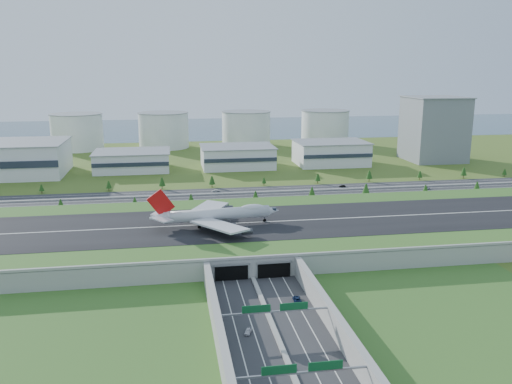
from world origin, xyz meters
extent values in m
plane|color=#395019|center=(0.00, 0.00, 0.00)|extent=(1200.00, 1200.00, 0.00)
cube|color=gray|center=(0.00, 0.00, 4.00)|extent=(520.00, 100.00, 8.00)
cube|color=#28561D|center=(0.00, 0.00, 8.08)|extent=(520.00, 100.00, 0.16)
cube|color=black|center=(0.00, 0.00, 8.22)|extent=(520.00, 58.00, 0.12)
cube|color=silver|center=(0.00, 0.00, 8.30)|extent=(520.00, 0.90, 0.02)
cube|color=gray|center=(0.00, -49.40, 8.60)|extent=(520.00, 1.20, 1.20)
cube|color=#28282B|center=(0.00, -110.00, 0.06)|extent=(34.00, 120.00, 0.12)
cube|color=gray|center=(0.00, -110.00, 0.45)|extent=(1.60, 120.00, 0.90)
cube|color=gray|center=(-18.20, -100.00, 4.00)|extent=(2.40, 100.00, 8.00)
cube|color=gray|center=(18.20, -100.00, 4.00)|extent=(2.40, 100.00, 8.00)
cube|color=black|center=(-8.50, -50.20, 3.20)|extent=(13.00, 1.20, 6.00)
cube|color=black|center=(8.50, -50.20, 3.20)|extent=(13.00, 1.20, 6.00)
cylinder|color=gray|center=(-19.00, -95.00, 3.50)|extent=(0.70, 0.70, 7.00)
cylinder|color=gray|center=(19.00, -95.00, 3.50)|extent=(0.70, 0.70, 7.00)
cube|color=gray|center=(0.00, -95.00, 7.20)|extent=(38.00, 0.50, 0.50)
cube|color=#0C4C23|center=(-6.00, -95.10, 8.60)|extent=(9.00, 0.30, 2.40)
cube|color=#0C4C23|center=(6.00, -95.10, 8.60)|extent=(9.00, 0.30, 2.40)
cylinder|color=gray|center=(19.00, -130.00, 3.50)|extent=(0.70, 0.70, 7.00)
cube|color=gray|center=(0.00, -130.00, 7.20)|extent=(38.00, 0.50, 0.50)
cube|color=#0C4C23|center=(-6.00, -130.10, 8.60)|extent=(9.00, 0.30, 2.40)
cube|color=#0C4C23|center=(6.00, -130.10, 8.60)|extent=(9.00, 0.30, 2.40)
cube|color=#28282B|center=(0.00, 95.00, 0.06)|extent=(560.00, 36.00, 0.12)
cylinder|color=#3D2819|center=(-94.64, 73.00, 1.10)|extent=(0.50, 0.50, 2.20)
cone|color=#113E16|center=(-94.64, 73.00, 3.90)|extent=(3.42, 3.42, 4.39)
cylinder|color=#3D2819|center=(-52.13, 73.00, 1.01)|extent=(0.50, 0.50, 2.02)
cone|color=#113E16|center=(-52.13, 73.00, 3.59)|extent=(3.14, 3.14, 4.04)
cylinder|color=#3D2819|center=(-18.58, 73.00, 1.12)|extent=(0.50, 0.50, 2.25)
cone|color=#113E16|center=(-18.58, 73.00, 3.99)|extent=(3.49, 3.49, 4.49)
cylinder|color=#3D2819|center=(21.15, 73.00, 1.18)|extent=(0.50, 0.50, 2.36)
cone|color=#113E16|center=(21.15, 73.00, 4.19)|extent=(3.67, 3.67, 4.71)
cylinder|color=#3D2819|center=(57.20, 73.00, 1.39)|extent=(0.50, 0.50, 2.79)
cone|color=#113E16|center=(57.20, 73.00, 4.96)|extent=(4.34, 4.34, 5.58)
cylinder|color=#3D2819|center=(92.85, 73.00, 1.53)|extent=(0.50, 0.50, 3.06)
cone|color=#113E16|center=(92.85, 73.00, 5.44)|extent=(4.76, 4.76, 6.12)
cylinder|color=#3D2819|center=(133.65, 73.00, 1.18)|extent=(0.50, 0.50, 2.37)
cone|color=#113E16|center=(133.65, 73.00, 4.21)|extent=(3.68, 3.68, 4.74)
cylinder|color=#3D2819|center=(170.02, 73.00, 1.31)|extent=(0.50, 0.50, 2.62)
cone|color=#113E16|center=(170.02, 73.00, 4.66)|extent=(4.07, 4.07, 5.24)
cylinder|color=#3D2819|center=(-114.53, 117.00, 1.08)|extent=(0.50, 0.50, 2.16)
cone|color=#113E16|center=(-114.53, 117.00, 3.84)|extent=(3.36, 3.36, 4.31)
cylinder|color=#3D2819|center=(-71.52, 117.00, 1.24)|extent=(0.50, 0.50, 2.49)
cone|color=#113E16|center=(-71.52, 117.00, 4.42)|extent=(3.87, 3.87, 4.97)
cylinder|color=#3D2819|center=(-36.21, 117.00, 1.44)|extent=(0.50, 0.50, 2.89)
cone|color=#113E16|center=(-36.21, 117.00, 5.13)|extent=(4.49, 4.49, 5.78)
cylinder|color=#3D2819|center=(-2.16, 117.00, 1.42)|extent=(0.50, 0.50, 2.85)
cone|color=#113E16|center=(-2.16, 117.00, 5.06)|extent=(4.43, 4.43, 5.69)
cylinder|color=#3D2819|center=(34.36, 117.00, 1.02)|extent=(0.50, 0.50, 2.04)
cone|color=#113E16|center=(34.36, 117.00, 3.63)|extent=(3.17, 3.17, 4.08)
cylinder|color=#3D2819|center=(73.36, 117.00, 1.29)|extent=(0.50, 0.50, 2.58)
cone|color=#113E16|center=(73.36, 117.00, 4.60)|extent=(4.02, 4.02, 5.17)
cylinder|color=#3D2819|center=(111.87, 117.00, 1.50)|extent=(0.50, 0.50, 3.00)
cone|color=#113E16|center=(111.87, 117.00, 5.33)|extent=(4.66, 4.66, 5.99)
cylinder|color=#3D2819|center=(150.92, 117.00, 1.20)|extent=(0.50, 0.50, 2.41)
cone|color=#113E16|center=(150.92, 117.00, 4.28)|extent=(3.75, 3.75, 4.82)
cylinder|color=#3D2819|center=(185.72, 117.00, 1.48)|extent=(0.50, 0.50, 2.96)
cone|color=#113E16|center=(185.72, 117.00, 5.27)|extent=(4.61, 4.61, 5.93)
cylinder|color=#3D2819|center=(219.21, 117.00, 1.09)|extent=(0.50, 0.50, 2.17)
cone|color=#113E16|center=(219.21, 117.00, 3.86)|extent=(3.38, 3.38, 4.34)
cube|color=white|center=(-60.00, 190.00, 7.50)|extent=(58.00, 42.00, 15.00)
cube|color=white|center=(25.00, 190.00, 8.50)|extent=(58.00, 42.00, 17.00)
cube|color=white|center=(105.00, 190.00, 9.50)|extent=(58.00, 42.00, 19.00)
cube|color=slate|center=(200.00, 195.00, 27.50)|extent=(46.00, 46.00, 55.00)
cylinder|color=silver|center=(-120.00, 310.00, 17.50)|extent=(50.00, 50.00, 35.00)
cylinder|color=silver|center=(-35.00, 310.00, 17.50)|extent=(50.00, 50.00, 35.00)
cylinder|color=silver|center=(50.00, 310.00, 17.50)|extent=(50.00, 50.00, 35.00)
cylinder|color=silver|center=(135.00, 310.00, 17.50)|extent=(50.00, 50.00, 35.00)
cube|color=#314D5F|center=(0.00, 480.00, 0.03)|extent=(1200.00, 260.00, 0.06)
cylinder|color=silver|center=(-9.42, -1.65, 13.52)|extent=(50.86, 10.29, 5.78)
cone|color=silver|center=(17.55, 0.78, 13.52)|extent=(7.71, 6.40, 5.78)
cone|color=silver|center=(-36.39, -4.08, 13.88)|extent=(9.51, 6.56, 5.78)
ellipsoid|color=silver|center=(7.69, -0.11, 15.59)|extent=(12.67, 5.59, 3.55)
cube|color=silver|center=(-9.84, -17.09, 12.61)|extent=(25.73, 28.68, 1.43)
cube|color=silver|center=(-12.60, 13.47, 12.61)|extent=(22.72, 29.47, 1.43)
cylinder|color=#38383D|center=(-4.16, -12.05, 10.63)|extent=(4.92, 3.12, 2.71)
cylinder|color=#38383D|center=(1.97, -21.47, 10.63)|extent=(4.92, 3.12, 2.71)
cylinder|color=#38383D|center=(-6.11, 9.53, 10.63)|extent=(4.92, 3.12, 2.71)
cylinder|color=#38383D|center=(-1.76, 19.89, 10.63)|extent=(4.92, 3.12, 2.71)
cube|color=silver|center=(-34.96, -9.84, 14.60)|extent=(10.14, 11.24, 0.54)
cube|color=silver|center=(-36.02, 1.85, 14.60)|extent=(9.09, 11.29, 0.54)
cube|color=#BB0D0E|center=(-35.49, -4.00, 20.74)|extent=(12.89, 1.96, 13.53)
cylinder|color=black|center=(13.81, 0.44, 8.78)|extent=(1.71, 0.63, 1.71)
cylinder|color=black|center=(-12.76, -4.85, 8.78)|extent=(1.71, 0.63, 1.71)
cylinder|color=black|center=(-13.28, 0.90, 8.78)|extent=(1.71, 0.63, 1.71)
cylinder|color=black|center=(-18.15, -5.34, 8.78)|extent=(1.71, 0.63, 1.71)
cylinder|color=black|center=(-18.67, 0.42, 8.78)|extent=(1.71, 0.63, 1.71)
imported|color=silver|center=(-8.46, -94.35, 0.89)|extent=(3.40, 4.89, 1.55)
imported|color=#0C1C3D|center=(12.33, -73.57, 0.94)|extent=(3.22, 6.10, 1.64)
imported|color=black|center=(86.88, 102.13, 0.86)|extent=(4.56, 1.75, 1.48)
imported|color=silver|center=(141.59, 86.54, 0.82)|extent=(5.51, 3.62, 1.41)
imported|color=white|center=(-1.06, 102.62, 0.89)|extent=(5.37, 2.25, 1.55)
camera|label=1|loc=(-31.24, -248.52, 82.59)|focal=38.00mm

